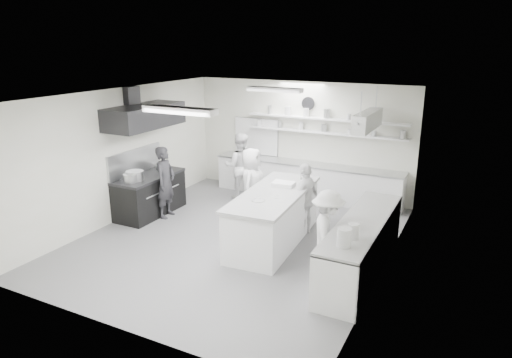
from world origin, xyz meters
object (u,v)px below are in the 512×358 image
at_px(cook_stove, 166,182).
at_px(cook_back, 240,166).
at_px(right_counter, 361,247).
at_px(stove, 150,196).
at_px(back_counter, 306,181).
at_px(prep_island, 273,218).

distance_m(cook_stove, cook_back, 2.15).
bearing_deg(right_counter, stove, 173.48).
height_order(back_counter, prep_island, prep_island).
bearing_deg(cook_back, right_counter, 119.06).
bearing_deg(cook_back, prep_island, 105.12).
xyz_separation_m(right_counter, cook_back, (-3.88, 2.58, 0.40)).
relative_size(stove, cook_back, 1.04).
distance_m(stove, back_counter, 4.03).
relative_size(stove, right_counter, 0.55).
xyz_separation_m(right_counter, prep_island, (-1.94, 0.46, 0.04)).
xyz_separation_m(stove, back_counter, (2.90, 2.80, 0.01)).
bearing_deg(cook_back, back_counter, -179.17).
distance_m(right_counter, cook_back, 4.68).
bearing_deg(stove, cook_back, 55.34).
distance_m(stove, right_counter, 5.28).
bearing_deg(right_counter, prep_island, 166.76).
distance_m(stove, cook_back, 2.45).
bearing_deg(stove, back_counter, 43.99).
distance_m(back_counter, cook_stove, 3.70).
relative_size(right_counter, cook_back, 1.90).
distance_m(prep_island, cook_back, 2.90).
bearing_deg(stove, right_counter, -6.52).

